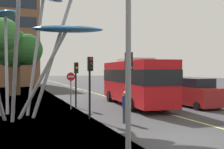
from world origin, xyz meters
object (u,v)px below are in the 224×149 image
Objects in this scene: leaf_sculpture at (7,12)px; car_parked_mid at (197,94)px; red_bus at (135,80)px; traffic_light_kerb_near at (128,75)px; traffic_light_kerb_far at (90,74)px; no_entry_sign at (71,85)px; traffic_light_island_mid at (76,75)px; pedestrian at (125,107)px.

leaf_sculpture is 14.23m from car_parked_mid.
red_bus is 10.02m from traffic_light_kerb_near.
traffic_light_kerb_far is at bearing -25.11° from leaf_sculpture.
traffic_light_kerb_far is (-4.97, -4.74, 0.56)m from red_bus.
red_bus is 3.00× the size of traffic_light_kerb_far.
traffic_light_kerb_far is 4.37m from no_entry_sign.
car_parked_mid is (8.31, 6.32, -1.56)m from traffic_light_kerb_near.
leaf_sculpture is 8.78m from traffic_light_kerb_near.
traffic_light_kerb_near reaches higher than car_parked_mid.
no_entry_sign reaches higher than car_parked_mid.
traffic_light_kerb_far is 5.09m from traffic_light_island_mid.
traffic_light_kerb_near reaches higher than pedestrian.
red_bus is 7.46m from pedestrian.
pedestrian is at bearing -118.60° from red_bus.
traffic_light_island_mid is at bearing 99.28° from pedestrian.
pedestrian is at bearing -152.68° from car_parked_mid.
pedestrian is 0.64× the size of no_entry_sign.
traffic_light_kerb_near is at bearing -116.30° from red_bus.
leaf_sculpture is (-9.39, -2.66, 4.14)m from red_bus.
leaf_sculpture reaches higher than traffic_light_kerb_near.
traffic_light_kerb_near is at bearing -109.90° from pedestrian.
no_entry_sign is (4.19, 2.21, -4.41)m from leaf_sculpture.
no_entry_sign is (-0.77, 8.51, -0.84)m from traffic_light_kerb_near.
car_parked_mid is at bearing 37.28° from traffic_light_kerb_near.
red_bus reaches higher than traffic_light_island_mid.
pedestrian is at bearing -80.72° from traffic_light_island_mid.
no_entry_sign is (-0.56, -0.79, -0.70)m from traffic_light_island_mid.
pedestrian is at bearing -32.97° from leaf_sculpture.
car_parked_mid reaches higher than pedestrian.
traffic_light_kerb_far is (4.42, -2.07, -3.59)m from leaf_sculpture.
red_bus is 3.17× the size of traffic_light_island_mid.
leaf_sculpture is at bearing 128.20° from traffic_light_kerb_near.
traffic_light_kerb_far is 9.22m from car_parked_mid.
pedestrian is (1.11, -6.81, -1.60)m from traffic_light_island_mid.
pedestrian is (-7.40, -3.83, -0.19)m from car_parked_mid.
no_entry_sign is at bearing 166.45° from car_parked_mid.
traffic_light_kerb_near is 2.12× the size of pedestrian.
car_parked_mid is (8.85, 2.09, -1.54)m from traffic_light_kerb_far.
traffic_light_island_mid is (-0.21, 9.31, -0.15)m from traffic_light_kerb_near.
traffic_light_island_mid is 7.08m from pedestrian.
traffic_light_kerb_near is 1.36× the size of no_entry_sign.
no_entry_sign is at bearing 27.77° from leaf_sculpture.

